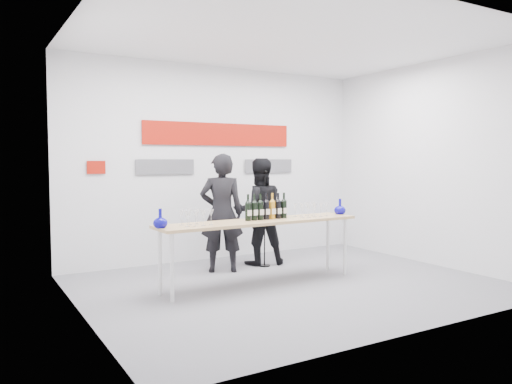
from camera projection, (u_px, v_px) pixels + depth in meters
ground at (291, 285)px, 6.22m from camera, size 5.00×5.00×0.00m
back_wall at (219, 163)px, 7.84m from camera, size 5.00×0.04×3.00m
signage at (217, 144)px, 7.76m from camera, size 3.38×0.02×0.79m
tasting_table at (260, 225)px, 6.20m from camera, size 2.69×0.60×0.80m
wine_bottles at (266, 206)px, 6.28m from camera, size 0.62×0.09×0.33m
decanter_left at (160, 218)px, 5.50m from camera, size 0.16×0.16×0.21m
decanter_right at (340, 206)px, 6.88m from camera, size 0.16×0.16×0.21m
glasses_left at (195, 217)px, 5.71m from camera, size 0.37×0.23×0.18m
glasses_right at (310, 210)px, 6.60m from camera, size 0.47×0.23×0.18m
presenter_left at (222, 213)px, 6.88m from camera, size 0.71×0.60×1.64m
presenter_right at (259, 212)px, 7.38m from camera, size 0.89×0.78×1.58m
mic_stand at (265, 237)px, 7.26m from camera, size 0.16×0.16×1.41m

